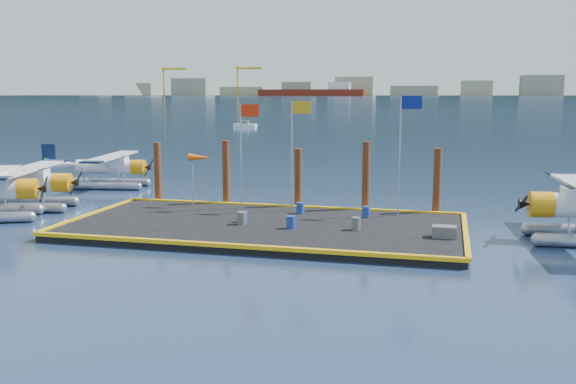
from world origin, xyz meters
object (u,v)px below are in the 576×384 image
Objects in this scene: piling_0 at (158,174)px; piling_1 at (226,175)px; seaplane_c at (109,169)px; drum_0 at (244,217)px; flagpole_blue at (404,137)px; drum_3 at (242,218)px; windsock at (200,159)px; flagpole_red at (244,140)px; crate at (444,232)px; piling_2 at (298,181)px; drum_1 at (291,222)px; seaplane_b at (23,185)px; piling_3 at (366,179)px; drum_4 at (366,212)px; flagpole_yellow at (295,139)px; drum_5 at (300,208)px; drum_2 at (356,224)px; piling_4 at (437,184)px.

piling_0 is 4.50m from piling_1.
seaplane_c is at bearing 138.36° from piling_0.
drum_0 is 9.55m from flagpole_blue.
flagpole_blue reaches higher than drum_3.
windsock is 4.02m from piling_0.
flagpole_red reaches higher than piling_0.
drum_0 is 0.51× the size of crate.
piling_1 is 1.11× the size of piling_2.
drum_1 is 7.97m from flagpole_blue.
piling_3 is at bearing 85.35° from seaplane_b.
drum_3 is 1.07× the size of drum_4.
windsock is (-5.73, 0.00, -1.28)m from flagpole_yellow.
drum_1 is at bearing -114.91° from piling_3.
seaplane_c reaches higher than drum_0.
drum_4 is 0.10× the size of flagpole_yellow.
drum_5 reaches higher than drum_0.
piling_4 reaches higher than drum_2.
drum_3 is 6.81m from drum_4.
drum_5 is at bearing -6.58° from windsock.
flagpole_blue is 2.08× the size of windsock.
piling_4 is (24.44, 3.09, 0.52)m from seaplane_b.
drum_3 is at bearing -150.86° from flagpole_blue.
drum_1 is at bearing -7.09° from drum_3.
drum_1 reaches higher than drum_0.
piling_0 reaches higher than drum_3.
seaplane_c is at bearing 158.88° from piling_2.
drum_0 is 6.18m from piling_1.
seaplane_b is at bearing -177.41° from drum_5.
flagpole_yellow reaches higher than piling_3.
piling_1 is (1.03, 1.60, -1.13)m from windsock.
drum_3 is 9.59m from piling_0.
flagpole_yellow is 0.95× the size of flagpole_blue.
flagpole_blue is at bearing -14.48° from piling_2.
drum_1 is 4.92m from drum_4.
drum_1 is at bearing -137.59° from flagpole_blue.
windsock is at bearing 44.51° from seaplane_c.
drum_4 is at bearing 29.33° from drum_3.
drum_2 is 0.10× the size of flagpole_yellow.
drum_5 is 7.81m from piling_4.
drum_0 is at bearing -136.86° from piling_3.
piling_3 reaches higher than windsock.
piling_2 is at bearing 180.00° from piling_4.
drum_1 is 0.17× the size of piling_2.
drum_3 reaches higher than drum_1.
drum_1 is 6.08m from flagpole_yellow.
flagpole_blue is 1.55× the size of piling_1.
flagpole_red is at bearing 0.00° from windsock.
drum_0 is at bearing -116.61° from flagpole_yellow.
crate is 10.77m from piling_2.
drum_5 is at bearing 58.34° from drum_3.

